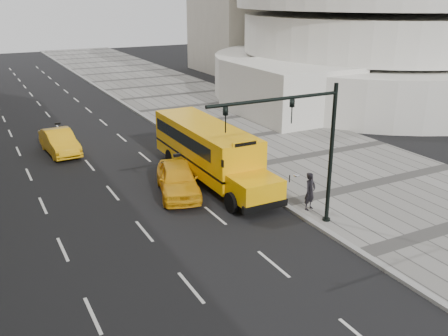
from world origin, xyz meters
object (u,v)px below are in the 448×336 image
school_bus (208,147)px  pedestrian (310,191)px  taxi_far (60,142)px  taxi_near (178,179)px  traffic_signal (306,141)px

school_bus → pedestrian: 6.97m
taxi_far → school_bus: bearing=-56.1°
taxi_near → taxi_far: (-4.09, 9.98, -0.05)m
school_bus → traffic_signal: traffic_signal is taller
pedestrian → traffic_signal: size_ratio=0.29×
taxi_far → traffic_signal: bearing=-70.2°
school_bus → traffic_signal: 8.32m
taxi_near → taxi_far: taxi_near is taller
taxi_near → school_bus: bearing=47.8°
taxi_far → traffic_signal: 18.20m
pedestrian → taxi_near: bearing=114.2°
taxi_near → traffic_signal: traffic_signal is taller
school_bus → taxi_far: school_bus is taller
school_bus → traffic_signal: size_ratio=1.81×
pedestrian → traffic_signal: (-1.47, -1.37, 3.03)m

